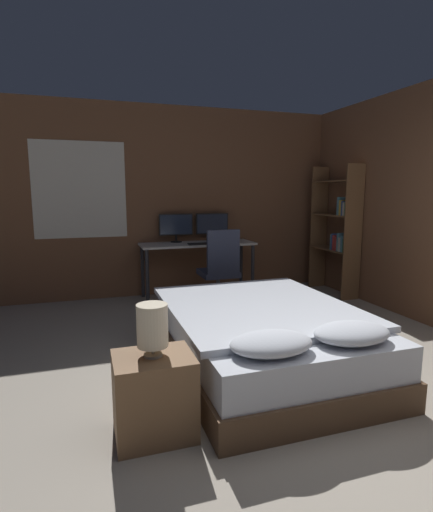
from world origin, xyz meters
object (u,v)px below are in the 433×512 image
object	(u,v)px
computer_mouse	(219,242)
bookshelf	(339,227)
nightstand	(154,396)
desk	(198,250)
office_chair	(220,277)
bedside_lamp	(152,326)
keyboard	(201,244)
monitor_left	(176,226)
monitor_right	(212,225)
bed	(263,338)

from	to	relation	value
computer_mouse	bookshelf	distance (m)	1.75
computer_mouse	nightstand	bearing A→B (deg)	-115.48
desk	office_chair	world-z (taller)	office_chair
bedside_lamp	desk	bearing A→B (deg)	69.93
desk	keyboard	bearing A→B (deg)	-90.00
computer_mouse	monitor_left	bearing A→B (deg)	147.44
monitor_right	computer_mouse	xyz separation A→B (m)	(-0.00, -0.34, -0.22)
nightstand	monitor_left	world-z (taller)	monitor_left
monitor_right	bookshelf	distance (m)	1.83
monitor_right	computer_mouse	world-z (taller)	monitor_right
computer_mouse	office_chair	bearing A→B (deg)	-107.97
nightstand	monitor_right	bearing A→B (deg)	66.82
bedside_lamp	keyboard	xyz separation A→B (m)	(1.14, 2.96, 0.08)
bed	keyboard	size ratio (longest dim) A/B	5.87
monitor_right	office_chair	size ratio (longest dim) A/B	0.47
monitor_left	bookshelf	bearing A→B (deg)	-16.78
bedside_lamp	computer_mouse	size ratio (longest dim) A/B	4.60
bed	nightstand	distance (m)	1.24
desk	monitor_right	world-z (taller)	monitor_right
bedside_lamp	monitor_left	bearing A→B (deg)	75.21
monitor_right	bookshelf	bearing A→B (deg)	-21.69
bedside_lamp	monitor_right	distance (m)	3.61
bed	bookshelf	world-z (taller)	bookshelf
nightstand	bedside_lamp	distance (m)	0.45
keyboard	office_chair	bearing A→B (deg)	-76.99
bedside_lamp	office_chair	world-z (taller)	office_chair
bed	monitor_right	world-z (taller)	monitor_right
nightstand	office_chair	world-z (taller)	office_chair
keyboard	bookshelf	world-z (taller)	bookshelf
office_chair	bookshelf	size ratio (longest dim) A/B	0.55
desk	monitor_left	world-z (taller)	monitor_left
monitor_left	office_chair	xyz separation A→B (m)	(0.38, -0.82, -0.60)
nightstand	monitor_right	world-z (taller)	monitor_right
bed	nightstand	bearing A→B (deg)	-147.14
keyboard	computer_mouse	world-z (taller)	computer_mouse
bed	computer_mouse	xyz separation A→B (m)	(0.37, 2.29, 0.53)
monitor_left	computer_mouse	distance (m)	0.67
keyboard	monitor_left	bearing A→B (deg)	128.28
bed	bedside_lamp	world-z (taller)	bedside_lamp
desk	computer_mouse	distance (m)	0.34
monitor_left	keyboard	bearing A→B (deg)	-51.72
desk	bookshelf	world-z (taller)	bookshelf
nightstand	monitor_left	size ratio (longest dim) A/B	1.06
nightstand	office_chair	xyz separation A→B (m)	(1.25, 2.48, 0.16)
nightstand	bookshelf	world-z (taller)	bookshelf
bedside_lamp	bed	bearing A→B (deg)	32.86
monitor_left	monitor_right	distance (m)	0.54
office_chair	bookshelf	xyz separation A→B (m)	(1.86, 0.15, 0.58)
monitor_right	bookshelf	world-z (taller)	bookshelf
nightstand	keyboard	bearing A→B (deg)	68.88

